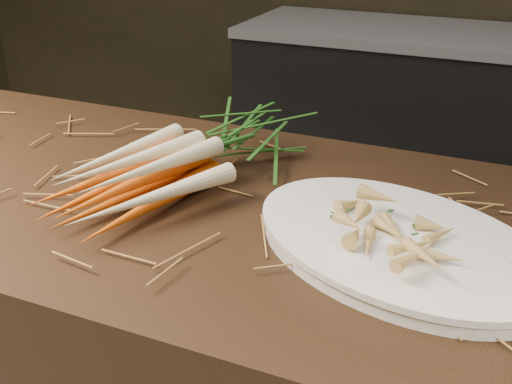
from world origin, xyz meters
TOP-DOWN VIEW (x-y plane):
  - back_counter at (0.30, 2.18)m, footprint 1.82×0.62m
  - straw_bedding at (0.00, 0.30)m, footprint 1.40×0.60m
  - root_veg_bunch at (0.07, 0.37)m, footprint 0.30×0.59m
  - serving_platter at (0.45, 0.25)m, footprint 0.53×0.46m
  - roasted_veg_heap at (0.45, 0.25)m, footprint 0.27×0.24m
  - serving_fork at (0.59, 0.17)m, footprint 0.15×0.11m

SIDE VIEW (x-z plane):
  - back_counter at x=0.30m, z-range 0.00..0.84m
  - straw_bedding at x=0.00m, z-range 0.90..0.92m
  - serving_platter at x=0.45m, z-range 0.90..0.92m
  - serving_fork at x=0.59m, z-range 0.92..0.93m
  - roasted_veg_heap at x=0.45m, z-range 0.92..0.97m
  - root_veg_bunch at x=0.07m, z-range 0.90..1.00m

